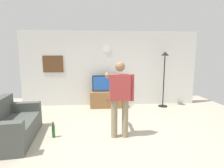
{
  "coord_description": "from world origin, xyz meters",
  "views": [
    {
      "loc": [
        -0.33,
        -3.3,
        1.74
      ],
      "look_at": [
        -0.04,
        1.2,
        1.05
      ],
      "focal_mm": 27.22,
      "sensor_mm": 36.0,
      "label": 1
    }
  ],
  "objects_px": {
    "wall_clock": "(106,48)",
    "framed_picture": "(53,64)",
    "person_standing_nearer_lamp": "(120,95)",
    "beverage_bottle": "(53,131)",
    "television": "(107,83)",
    "tv_stand": "(107,99)",
    "floor_lamp": "(164,68)",
    "side_couch": "(10,126)"
  },
  "relations": [
    {
      "from": "person_standing_nearer_lamp",
      "to": "side_couch",
      "type": "xyz_separation_m",
      "value": [
        -2.35,
        -0.01,
        -0.63
      ]
    },
    {
      "from": "wall_clock",
      "to": "beverage_bottle",
      "type": "bearing_deg",
      "value": -116.2
    },
    {
      "from": "wall_clock",
      "to": "side_couch",
      "type": "xyz_separation_m",
      "value": [
        -2.15,
        -2.63,
        -1.76
      ]
    },
    {
      "from": "framed_picture",
      "to": "beverage_bottle",
      "type": "distance_m",
      "value": 2.99
    },
    {
      "from": "floor_lamp",
      "to": "person_standing_nearer_lamp",
      "type": "height_order",
      "value": "floor_lamp"
    },
    {
      "from": "side_couch",
      "to": "floor_lamp",
      "type": "bearing_deg",
      "value": 28.74
    },
    {
      "from": "television",
      "to": "wall_clock",
      "type": "bearing_deg",
      "value": 90.0
    },
    {
      "from": "wall_clock",
      "to": "framed_picture",
      "type": "bearing_deg",
      "value": 179.85
    },
    {
      "from": "wall_clock",
      "to": "framed_picture",
      "type": "relative_size",
      "value": 0.36
    },
    {
      "from": "beverage_bottle",
      "to": "tv_stand",
      "type": "bearing_deg",
      "value": 60.99
    },
    {
      "from": "television",
      "to": "wall_clock",
      "type": "distance_m",
      "value": 1.26
    },
    {
      "from": "tv_stand",
      "to": "floor_lamp",
      "type": "relative_size",
      "value": 0.59
    },
    {
      "from": "framed_picture",
      "to": "floor_lamp",
      "type": "relative_size",
      "value": 0.36
    },
    {
      "from": "framed_picture",
      "to": "beverage_bottle",
      "type": "xyz_separation_m",
      "value": [
        0.64,
        -2.57,
        -1.38
      ]
    },
    {
      "from": "television",
      "to": "person_standing_nearer_lamp",
      "type": "height_order",
      "value": "person_standing_nearer_lamp"
    },
    {
      "from": "floor_lamp",
      "to": "wall_clock",
      "type": "bearing_deg",
      "value": 170.4
    },
    {
      "from": "floor_lamp",
      "to": "television",
      "type": "bearing_deg",
      "value": 177.19
    },
    {
      "from": "wall_clock",
      "to": "side_couch",
      "type": "bearing_deg",
      "value": -129.2
    },
    {
      "from": "television",
      "to": "beverage_bottle",
      "type": "relative_size",
      "value": 2.83
    },
    {
      "from": "tv_stand",
      "to": "beverage_bottle",
      "type": "height_order",
      "value": "tv_stand"
    },
    {
      "from": "wall_clock",
      "to": "floor_lamp",
      "type": "height_order",
      "value": "wall_clock"
    },
    {
      "from": "framed_picture",
      "to": "beverage_bottle",
      "type": "height_order",
      "value": "framed_picture"
    },
    {
      "from": "framed_picture",
      "to": "floor_lamp",
      "type": "height_order",
      "value": "floor_lamp"
    },
    {
      "from": "television",
      "to": "framed_picture",
      "type": "distance_m",
      "value": 2.04
    },
    {
      "from": "tv_stand",
      "to": "wall_clock",
      "type": "relative_size",
      "value": 4.61
    },
    {
      "from": "framed_picture",
      "to": "side_couch",
      "type": "bearing_deg",
      "value": -95.31
    },
    {
      "from": "beverage_bottle",
      "to": "television",
      "type": "bearing_deg",
      "value": 61.47
    },
    {
      "from": "television",
      "to": "person_standing_nearer_lamp",
      "type": "xyz_separation_m",
      "value": [
        0.2,
        -2.38,
        0.1
      ]
    },
    {
      "from": "television",
      "to": "floor_lamp",
      "type": "relative_size",
      "value": 0.52
    },
    {
      "from": "person_standing_nearer_lamp",
      "to": "beverage_bottle",
      "type": "bearing_deg",
      "value": 177.79
    },
    {
      "from": "tv_stand",
      "to": "person_standing_nearer_lamp",
      "type": "distance_m",
      "value": 2.44
    },
    {
      "from": "television",
      "to": "framed_picture",
      "type": "height_order",
      "value": "framed_picture"
    },
    {
      "from": "floor_lamp",
      "to": "beverage_bottle",
      "type": "xyz_separation_m",
      "value": [
        -3.29,
        -2.22,
        -1.25
      ]
    },
    {
      "from": "television",
      "to": "beverage_bottle",
      "type": "height_order",
      "value": "television"
    },
    {
      "from": "tv_stand",
      "to": "floor_lamp",
      "type": "bearing_deg",
      "value": -1.49
    },
    {
      "from": "beverage_bottle",
      "to": "floor_lamp",
      "type": "bearing_deg",
      "value": 34.06
    },
    {
      "from": "wall_clock",
      "to": "framed_picture",
      "type": "distance_m",
      "value": 1.98
    },
    {
      "from": "wall_clock",
      "to": "person_standing_nearer_lamp",
      "type": "xyz_separation_m",
      "value": [
        0.2,
        -2.62,
        -1.13
      ]
    },
    {
      "from": "person_standing_nearer_lamp",
      "to": "television",
      "type": "bearing_deg",
      "value": 94.8
    },
    {
      "from": "wall_clock",
      "to": "side_couch",
      "type": "height_order",
      "value": "wall_clock"
    },
    {
      "from": "television",
      "to": "floor_lamp",
      "type": "xyz_separation_m",
      "value": [
        2.03,
        -0.1,
        0.55
      ]
    },
    {
      "from": "tv_stand",
      "to": "side_couch",
      "type": "relative_size",
      "value": 0.7
    }
  ]
}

